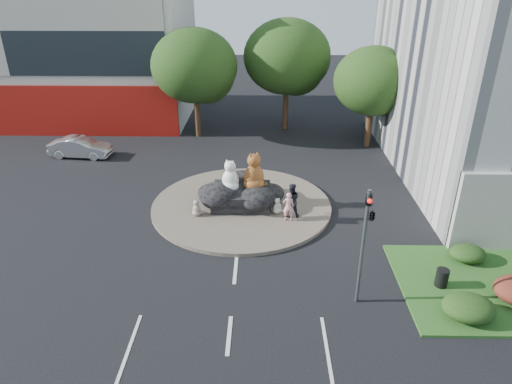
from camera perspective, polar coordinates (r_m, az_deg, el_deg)
ground at (r=17.53m, az=-3.38°, el=-17.46°), size 120.00×120.00×0.00m
roundabout_island at (r=25.64m, az=-1.82°, el=-1.67°), size 10.00×10.00×0.20m
rock_plinth at (r=25.39m, az=-1.83°, el=-0.57°), size 3.20×2.60×0.90m
shophouse_block at (r=45.25m, az=-25.23°, el=16.39°), size 25.20×12.30×17.40m
tree_left at (r=35.73m, az=-7.55°, el=14.98°), size 6.46×6.46×8.27m
tree_mid at (r=37.31m, az=3.99°, el=16.09°), size 6.84×6.84×8.76m
tree_right at (r=34.44m, az=14.54°, el=12.91°), size 5.70×5.70×7.30m
hedge_near_green at (r=19.48m, az=25.03°, el=-12.97°), size 2.00×1.60×0.90m
hedge_back_green at (r=22.91m, az=24.96°, el=-6.98°), size 1.60×1.28×0.72m
traffic_light at (r=17.34m, az=13.86°, el=-3.85°), size 0.44×1.24×5.00m
street_lamp at (r=24.84m, az=28.93°, el=5.23°), size 2.34×0.22×8.06m
cat_white at (r=24.75m, az=-3.24°, el=2.14°), size 1.34×1.25×1.81m
cat_tabby at (r=24.79m, az=-0.26°, el=2.67°), size 1.68×1.62×2.16m
kitten_calico at (r=24.43m, az=-7.45°, el=-1.91°), size 0.73×0.72×0.92m
kitten_white at (r=24.50m, az=2.68°, el=-1.66°), size 0.65×0.61×0.89m
pedestrian_pink at (r=23.65m, az=4.07°, el=-1.83°), size 0.59×0.39×1.59m
pedestrian_dark at (r=23.93m, az=4.42°, el=-1.06°), size 0.97×0.78×1.91m
parked_car at (r=34.63m, az=-21.10°, el=5.24°), size 4.42×1.90×1.42m
litter_bin at (r=20.79m, az=22.22°, el=-9.88°), size 0.64×0.64×0.79m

